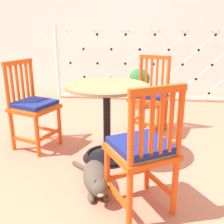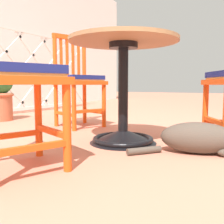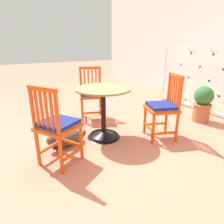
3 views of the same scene
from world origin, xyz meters
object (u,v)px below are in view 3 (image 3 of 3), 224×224
Objects in this scene: cafe_table at (104,119)px; terracotta_planter at (203,103)px; orange_chair_by_planter at (57,126)px; orange_chair_facing_out at (91,94)px; tabby_cat at (66,139)px; orange_chair_tucked_in at (163,108)px.

terracotta_planter is at bearing 81.09° from cafe_table.
orange_chair_by_planter is at bearing -88.72° from terracotta_planter.
orange_chair_by_planter reaches higher than cafe_table.
orange_chair_by_planter is (1.12, -0.91, 0.00)m from orange_chair_facing_out.
orange_chair_facing_out is (-0.79, 0.17, 0.16)m from cafe_table.
cafe_table is 0.83× the size of orange_chair_by_planter.
tabby_cat is 1.07× the size of terracotta_planter.
cafe_table is 1.15× the size of tabby_cat.
orange_chair_facing_out is 1.38× the size of tabby_cat.
cafe_table is 0.82m from orange_chair_facing_out.
orange_chair_facing_out is 1.47× the size of terracotta_planter.
orange_chair_facing_out is 1.45m from orange_chair_by_planter.
tabby_cat is at bearing -91.31° from cafe_table.
orange_chair_by_planter is at bearing -38.92° from orange_chair_facing_out.
cafe_table is at bearing -119.70° from orange_chair_tucked_in.
cafe_table reaches higher than tabby_cat.
orange_chair_by_planter is at bearing -65.74° from cafe_table.
orange_chair_facing_out and orange_chair_tucked_in have the same top height.
cafe_table is at bearing -11.98° from orange_chair_facing_out.
orange_chair_tucked_in is 1.47× the size of terracotta_planter.
tabby_cat is (0.78, -0.73, -0.35)m from orange_chair_facing_out.
orange_chair_by_planter is (0.33, -0.74, 0.16)m from cafe_table.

